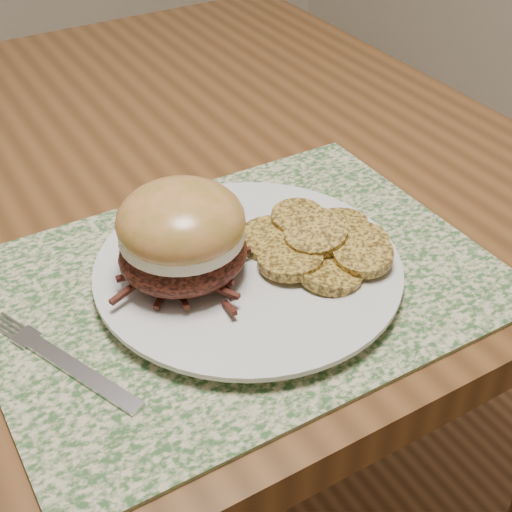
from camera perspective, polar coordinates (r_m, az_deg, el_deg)
The scene contains 5 objects.
placemat at distance 0.65m, azimuth -1.34°, elevation -2.07°, with size 0.45×0.33×0.00m, color #33572D.
dinner_plate at distance 0.64m, azimuth -0.63°, elevation -1.17°, with size 0.26×0.26×0.02m, color silver.
pork_sandwich at distance 0.60m, azimuth -5.96°, elevation 1.69°, with size 0.13×0.13×0.09m.
roasted_potatoes at distance 0.65m, azimuth 5.03°, elevation 1.04°, with size 0.14×0.14×0.04m.
fork at distance 0.59m, azimuth -15.33°, elevation -8.01°, with size 0.08×0.16×0.00m.
Camera 1 is at (0.05, -0.69, 1.17)m, focal length 50.00 mm.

